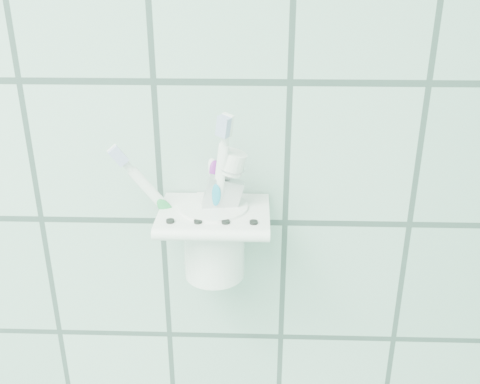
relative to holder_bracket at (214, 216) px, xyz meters
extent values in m
cube|color=white|center=(0.00, 0.04, -0.01)|extent=(0.05, 0.02, 0.03)
cube|color=white|center=(0.00, 0.00, 0.00)|extent=(0.12, 0.09, 0.01)
cylinder|color=white|center=(0.00, -0.05, 0.00)|extent=(0.12, 0.01, 0.01)
cylinder|color=black|center=(-0.04, -0.03, 0.01)|extent=(0.01, 0.01, 0.00)
cylinder|color=black|center=(-0.01, -0.03, 0.01)|extent=(0.01, 0.01, 0.00)
cylinder|color=black|center=(0.01, -0.03, 0.01)|extent=(0.01, 0.01, 0.00)
cylinder|color=black|center=(0.04, -0.03, 0.01)|extent=(0.01, 0.01, 0.00)
cylinder|color=white|center=(0.00, 0.00, -0.03)|extent=(0.07, 0.07, 0.09)
cylinder|color=white|center=(0.00, 0.00, 0.01)|extent=(0.08, 0.08, 0.01)
cylinder|color=black|center=(0.00, 0.00, 0.01)|extent=(0.06, 0.06, 0.00)
cylinder|color=white|center=(0.00, 0.02, 0.01)|extent=(0.10, 0.03, 0.13)
cylinder|color=white|center=(0.00, 0.02, 0.09)|extent=(0.02, 0.01, 0.02)
cube|color=silver|center=(0.00, 0.01, 0.10)|extent=(0.02, 0.01, 0.02)
cube|color=white|center=(0.00, 0.02, 0.10)|extent=(0.02, 0.01, 0.02)
ellipsoid|color=green|center=(0.00, 0.01, 0.03)|extent=(0.03, 0.01, 0.03)
cylinder|color=white|center=(0.01, 0.01, 0.02)|extent=(0.03, 0.07, 0.17)
cylinder|color=white|center=(0.01, 0.01, 0.11)|extent=(0.01, 0.02, 0.02)
cube|color=silver|center=(0.01, 0.01, 0.13)|extent=(0.02, 0.02, 0.03)
cube|color=white|center=(0.01, 0.01, 0.13)|extent=(0.02, 0.02, 0.03)
ellipsoid|color=purple|center=(0.01, 0.01, 0.04)|extent=(0.02, 0.02, 0.03)
cylinder|color=white|center=(-0.01, 0.01, 0.01)|extent=(0.04, 0.04, 0.16)
cylinder|color=white|center=(-0.01, 0.01, 0.10)|extent=(0.01, 0.01, 0.02)
cube|color=silver|center=(-0.01, 0.01, 0.11)|extent=(0.02, 0.02, 0.02)
cube|color=white|center=(-0.01, 0.01, 0.11)|extent=(0.02, 0.01, 0.02)
ellipsoid|color=teal|center=(-0.01, 0.01, 0.03)|extent=(0.02, 0.02, 0.03)
cube|color=silver|center=(-0.02, 0.00, -0.01)|extent=(0.07, 0.02, 0.12)
cube|color=silver|center=(-0.02, 0.00, -0.06)|extent=(0.04, 0.01, 0.02)
cone|color=silver|center=(-0.02, 0.00, 0.05)|extent=(0.04, 0.04, 0.03)
cylinder|color=white|center=(-0.02, 0.00, 0.07)|extent=(0.04, 0.03, 0.03)
camera|label=1|loc=(0.05, -0.53, 0.26)|focal=40.00mm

